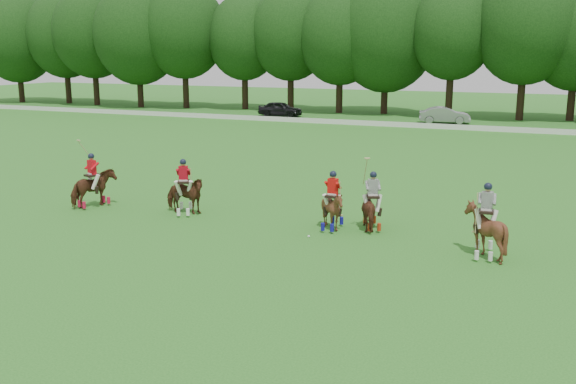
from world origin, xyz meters
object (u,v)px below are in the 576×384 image
at_px(polo_red_b, 184,195).
at_px(polo_stripe_b, 485,230).
at_px(polo_red_c, 333,209).
at_px(polo_ball, 309,236).
at_px(car_mid, 445,115).
at_px(polo_red_a, 93,188).
at_px(car_left, 280,109).
at_px(polo_stripe_a, 372,209).

bearing_deg(polo_red_b, polo_stripe_b, -4.50).
relative_size(polo_red_c, polo_ball, 24.45).
bearing_deg(polo_ball, car_mid, 92.95).
height_order(polo_red_a, polo_ball, polo_red_a).
relative_size(polo_red_c, polo_stripe_b, 0.91).
bearing_deg(polo_red_c, car_mid, 93.68).
height_order(car_left, polo_red_a, polo_red_a).
bearing_deg(polo_stripe_b, polo_red_c, 168.74).
bearing_deg(polo_stripe_a, polo_red_a, -173.67).
bearing_deg(polo_stripe_a, polo_red_b, -173.93).
distance_m(polo_red_c, polo_stripe_b, 5.64).
height_order(polo_stripe_b, polo_ball, polo_stripe_b).
xyz_separation_m(polo_red_b, polo_stripe_b, (11.80, -0.93, 0.08)).
bearing_deg(polo_red_c, polo_stripe_a, 25.50).
xyz_separation_m(polo_red_c, polo_stripe_a, (1.33, 0.63, -0.01)).
xyz_separation_m(car_mid, polo_stripe_a, (3.76, -37.10, 0.02)).
relative_size(polo_red_a, polo_red_b, 1.26).
xyz_separation_m(polo_red_b, polo_ball, (5.86, -1.16, -0.76)).
bearing_deg(car_mid, polo_stripe_a, 173.13).
height_order(polo_red_a, polo_red_b, polo_red_a).
bearing_deg(polo_stripe_a, polo_ball, -131.47).
xyz_separation_m(polo_red_a, polo_stripe_a, (11.76, 1.30, -0.06)).
bearing_deg(polo_stripe_a, car_left, 118.50).
bearing_deg(polo_ball, polo_red_b, 168.79).
bearing_deg(polo_red_a, polo_ball, -3.80).
distance_m(polo_stripe_a, polo_stripe_b, 4.55).
height_order(polo_red_b, polo_ball, polo_red_b).
bearing_deg(polo_red_c, polo_ball, -107.08).
xyz_separation_m(car_mid, polo_ball, (2.02, -39.07, -0.70)).
distance_m(car_mid, polo_ball, 39.13).
distance_m(car_mid, polo_stripe_a, 37.29).
height_order(polo_stripe_a, polo_stripe_b, polo_stripe_a).
bearing_deg(polo_red_b, polo_ball, -11.21).
bearing_deg(car_mid, car_left, 77.35).
bearing_deg(polo_ball, polo_stripe_a, 48.53).
distance_m(polo_red_a, polo_stripe_b, 15.97).
height_order(polo_red_a, polo_stripe_b, polo_red_a).
bearing_deg(car_mid, polo_red_a, 155.58).
xyz_separation_m(car_mid, polo_red_a, (-8.00, -38.41, 0.08)).
bearing_deg(polo_stripe_b, polo_red_b, 175.50).
height_order(car_mid, polo_stripe_b, polo_stripe_b).
distance_m(car_mid, polo_stripe_b, 39.65).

